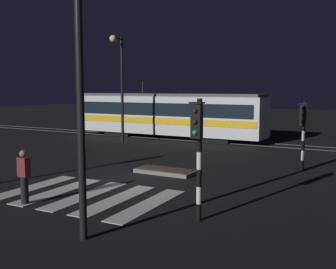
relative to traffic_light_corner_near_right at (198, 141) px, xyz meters
The scene contains 11 objects.
ground_plane 6.01m from the traffic_light_corner_near_right, 142.29° to the left, with size 120.00×120.00×0.00m, color black.
rail_near 15.89m from the traffic_light_corner_near_right, 106.33° to the left, with size 80.00×0.12×0.03m, color #59595E.
rail_far 17.26m from the traffic_light_corner_near_right, 104.98° to the left, with size 80.00×0.12×0.03m, color #59595E.
crosswalk_zebra 4.97m from the traffic_light_corner_near_right, behind, with size 5.71×4.16×0.02m.
traffic_island 6.71m from the traffic_light_corner_near_right, 127.60° to the left, with size 2.57×1.15×0.18m.
traffic_light_corner_near_right is the anchor object (origin of this frame).
traffic_light_corner_far_right 8.61m from the traffic_light_corner_near_right, 82.88° to the left, with size 0.36×0.42×3.06m.
street_lamp_near_kerb 4.04m from the traffic_light_corner_near_right, 123.57° to the right, with size 0.44×1.21×7.13m.
street_lamp_trackside_left 16.14m from the traffic_light_corner_near_right, 133.63° to the left, with size 0.44×1.21×6.92m.
tram 18.66m from the traffic_light_corner_near_right, 122.01° to the left, with size 14.53×2.58×4.15m.
pedestrian_waiting_at_kerb 5.70m from the traffic_light_corner_near_right, 168.18° to the right, with size 0.36×0.24×1.71m.
Camera 1 is at (8.95, -13.03, 3.60)m, focal length 43.00 mm.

